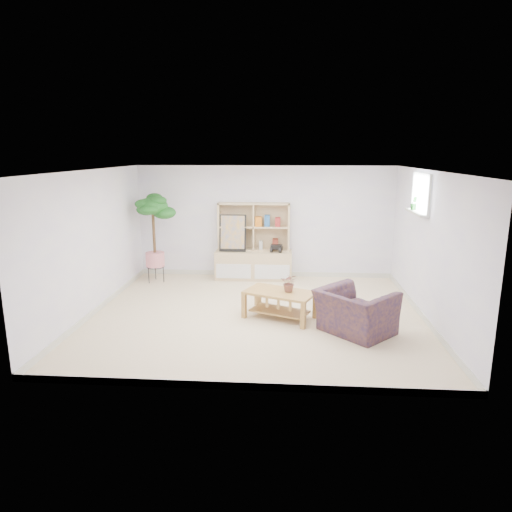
# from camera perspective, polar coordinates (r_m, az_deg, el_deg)

# --- Properties ---
(floor) EXTENTS (5.50, 5.00, 0.01)m
(floor) POSITION_cam_1_polar(r_m,az_deg,el_deg) (7.75, 0.08, -7.35)
(floor) COLOR beige
(floor) RESTS_ON ground
(ceiling) EXTENTS (5.50, 5.00, 0.01)m
(ceiling) POSITION_cam_1_polar(r_m,az_deg,el_deg) (7.28, 0.08, 10.67)
(ceiling) COLOR white
(ceiling) RESTS_ON walls
(walls) EXTENTS (5.51, 5.01, 2.40)m
(walls) POSITION_cam_1_polar(r_m,az_deg,el_deg) (7.42, 0.08, 1.37)
(walls) COLOR white
(walls) RESTS_ON floor
(baseboard) EXTENTS (5.50, 5.00, 0.10)m
(baseboard) POSITION_cam_1_polar(r_m,az_deg,el_deg) (7.73, 0.08, -7.00)
(baseboard) COLOR silver
(baseboard) RESTS_ON floor
(window) EXTENTS (0.10, 0.98, 0.68)m
(window) POSITION_cam_1_polar(r_m,az_deg,el_deg) (8.19, 19.99, 7.35)
(window) COLOR #D0E8FC
(window) RESTS_ON walls
(window_sill) EXTENTS (0.14, 1.00, 0.04)m
(window_sill) POSITION_cam_1_polar(r_m,az_deg,el_deg) (8.21, 19.41, 5.15)
(window_sill) COLOR silver
(window_sill) RESTS_ON walls
(storage_unit) EXTENTS (1.63, 0.55, 1.63)m
(storage_unit) POSITION_cam_1_polar(r_m,az_deg,el_deg) (9.70, -0.30, 1.81)
(storage_unit) COLOR #C5B284
(storage_unit) RESTS_ON floor
(poster) EXTENTS (0.57, 0.13, 0.78)m
(poster) POSITION_cam_1_polar(r_m,az_deg,el_deg) (9.66, -2.93, 2.88)
(poster) COLOR #F1A914
(poster) RESTS_ON storage_unit
(toy_truck) EXTENTS (0.37, 0.28, 0.18)m
(toy_truck) POSITION_cam_1_polar(r_m,az_deg,el_deg) (9.65, 2.57, 1.03)
(toy_truck) COLOR black
(toy_truck) RESTS_ON storage_unit
(coffee_table) EXTENTS (1.26, 1.00, 0.46)m
(coffee_table) POSITION_cam_1_polar(r_m,az_deg,el_deg) (7.55, 2.98, -6.10)
(coffee_table) COLOR olive
(coffee_table) RESTS_ON floor
(table_plant) EXTENTS (0.30, 0.27, 0.30)m
(table_plant) POSITION_cam_1_polar(r_m,az_deg,el_deg) (7.44, 4.20, -3.35)
(table_plant) COLOR #32743A
(table_plant) RESTS_ON coffee_table
(floor_tree) EXTENTS (0.80, 0.80, 1.85)m
(floor_tree) POSITION_cam_1_polar(r_m,az_deg,el_deg) (9.67, -12.61, 2.13)
(floor_tree) COLOR #17501A
(floor_tree) RESTS_ON floor
(armchair) EXTENTS (1.36, 1.36, 0.76)m
(armchair) POSITION_cam_1_polar(r_m,az_deg,el_deg) (7.05, 12.34, -6.48)
(armchair) COLOR #151441
(armchair) RESTS_ON floor
(sill_plant) EXTENTS (0.15, 0.13, 0.24)m
(sill_plant) POSITION_cam_1_polar(r_m,az_deg,el_deg) (8.37, 19.15, 6.27)
(sill_plant) COLOR #17501A
(sill_plant) RESTS_ON window_sill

